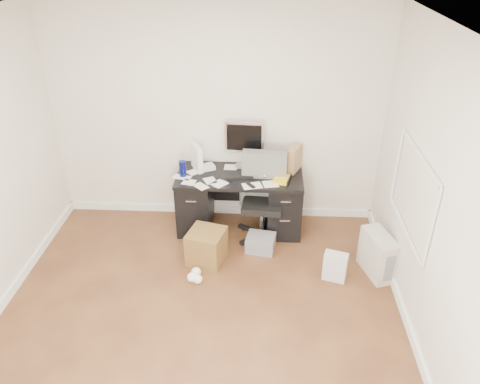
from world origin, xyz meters
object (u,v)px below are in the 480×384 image
object	(u,v)px
keyboard	(240,175)
lcd_monitor	(244,144)
pc_tower	(378,254)
office_chair	(262,199)
wicker_basket	(207,246)
desk	(240,200)

from	to	relation	value
keyboard	lcd_monitor	bearing A→B (deg)	73.01
keyboard	pc_tower	xyz separation A→B (m)	(1.53, -0.79, -0.52)
lcd_monitor	office_chair	world-z (taller)	lcd_monitor
office_chair	wicker_basket	world-z (taller)	office_chair
office_chair	desk	bearing A→B (deg)	150.48
desk	office_chair	world-z (taller)	office_chair
keyboard	pc_tower	bearing A→B (deg)	-36.15
wicker_basket	keyboard	bearing A→B (deg)	62.90
pc_tower	office_chair	bearing A→B (deg)	136.20
lcd_monitor	wicker_basket	bearing A→B (deg)	-109.09
desk	lcd_monitor	distance (m)	0.69
lcd_monitor	wicker_basket	world-z (taller)	lcd_monitor
office_chair	wicker_basket	distance (m)	0.86
desk	wicker_basket	world-z (taller)	desk
lcd_monitor	wicker_basket	distance (m)	1.31
keyboard	wicker_basket	size ratio (longest dim) A/B	1.26
pc_tower	desk	bearing A→B (deg)	134.78
office_chair	pc_tower	xyz separation A→B (m)	(1.26, -0.62, -0.29)
lcd_monitor	keyboard	size ratio (longest dim) A/B	1.23
office_chair	keyboard	bearing A→B (deg)	152.33
keyboard	office_chair	xyz separation A→B (m)	(0.27, -0.17, -0.23)
keyboard	pc_tower	distance (m)	1.80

